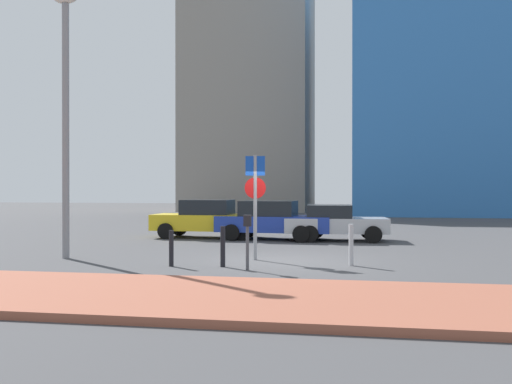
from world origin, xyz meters
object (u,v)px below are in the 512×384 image
parked_car_yellow (209,219)px  parking_meter (247,234)px  parked_car_blue (273,220)px  parking_sign_post (255,194)px  street_lamp (66,104)px  traffic_bollard_far (351,245)px  traffic_bollard_near (223,247)px  traffic_bollard_mid (171,248)px  parked_car_silver (334,222)px

parked_car_yellow → parking_meter: bearing=-69.3°
parked_car_blue → parking_sign_post: 6.46m
parking_meter → street_lamp: street_lamp is taller
traffic_bollard_far → street_lamp: bearing=179.0°
parked_car_yellow → parking_sign_post: 7.43m
traffic_bollard_near → traffic_bollard_far: traffic_bollard_far is taller
parking_meter → street_lamp: bearing=166.0°
traffic_bollard_near → traffic_bollard_mid: bearing=-174.1°
parked_car_yellow → parked_car_silver: (5.11, -0.38, -0.07)m
parked_car_silver → street_lamp: street_lamp is taller
parked_car_silver → traffic_bollard_far: parked_car_silver is taller
parked_car_silver → traffic_bollard_far: 7.05m
parking_meter → parked_car_yellow: bearing=110.7°
parking_meter → street_lamp: (-5.60, 1.40, 3.57)m
parked_car_blue → traffic_bollard_near: 7.90m
parked_car_yellow → traffic_bollard_far: (5.79, -7.40, -0.24)m
parked_car_yellow → parked_car_blue: (2.71, -0.30, 0.00)m
parking_sign_post → parked_car_blue: bearing=93.6°
parked_car_silver → traffic_bollard_far: size_ratio=3.73×
traffic_bollard_mid → parking_sign_post: bearing=41.2°
street_lamp → traffic_bollard_mid: (3.54, -1.07, -3.99)m
parked_car_blue → parked_car_silver: bearing=-1.9°
parking_meter → traffic_bollard_mid: 2.14m
parked_car_silver → parking_sign_post: 6.69m
traffic_bollard_near → parked_car_blue: bearing=88.7°
traffic_bollard_near → traffic_bollard_far: (3.25, 0.79, 0.02)m
parked_car_yellow → parking_sign_post: parking_sign_post is taller
parked_car_yellow → parking_sign_post: (3.12, -6.65, 1.08)m
parked_car_silver → street_lamp: bearing=-137.3°
street_lamp → traffic_bollard_far: (8.12, -0.14, -3.92)m
parked_car_blue → parked_car_silver: 2.40m
street_lamp → traffic_bollard_near: size_ratio=7.30×
street_lamp → traffic_bollard_near: street_lamp is taller
parking_sign_post → traffic_bollard_far: (2.67, -0.74, -1.32)m
parked_car_blue → parking_meter: parked_car_blue is taller
parked_car_silver → traffic_bollard_far: (0.67, -7.02, -0.17)m
traffic_bollard_mid → parking_meter: bearing=-9.0°
parked_car_blue → street_lamp: size_ratio=0.60×
parked_car_blue → parking_sign_post: bearing=-86.4°
parked_car_blue → parking_sign_post: parking_sign_post is taller
parked_car_silver → parking_sign_post: (-2.00, -6.28, 1.15)m
parked_car_blue → street_lamp: bearing=-125.9°
parked_car_yellow → traffic_bollard_near: bearing=-72.8°
traffic_bollard_near → traffic_bollard_far: bearing=13.7°
traffic_bollard_mid → traffic_bollard_far: (4.59, 0.93, 0.08)m
parked_car_yellow → parked_car_silver: parked_car_yellow is taller
street_lamp → traffic_bollard_mid: size_ratio=8.22×
street_lamp → traffic_bollard_far: street_lamp is taller
parking_meter → traffic_bollard_mid: bearing=171.0°
street_lamp → traffic_bollard_mid: bearing=-16.8°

